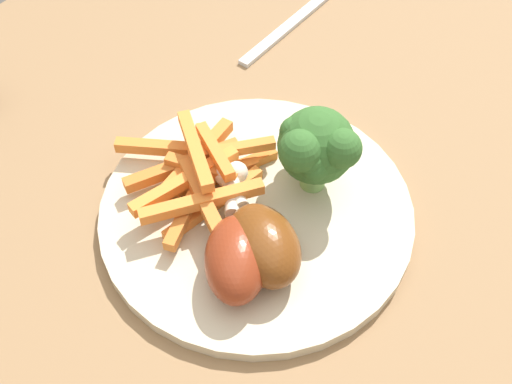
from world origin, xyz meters
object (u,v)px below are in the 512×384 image
object	(u,v)px
broccoli_floret_middle	(315,147)
fork	(295,20)
dining_table	(243,272)
chicken_drumstick_far	(236,252)
chicken_drumstick_near	(261,241)
dinner_plate	(256,211)
broccoli_floret_front	(315,144)
carrot_fries_pile	(199,173)

from	to	relation	value
broccoli_floret_middle	fork	size ratio (longest dim) A/B	0.42
dining_table	fork	xyz separation A→B (m)	(-0.25, -0.10, 0.11)
chicken_drumstick_far	chicken_drumstick_near	bearing A→B (deg)	152.58
dinner_plate	broccoli_floret_middle	xyz separation A→B (m)	(-0.04, 0.03, 0.06)
broccoli_floret_front	chicken_drumstick_near	size ratio (longest dim) A/B	0.46
broccoli_floret_front	chicken_drumstick_far	world-z (taller)	broccoli_floret_front
dinner_plate	chicken_drumstick_near	size ratio (longest dim) A/B	2.16
broccoli_floret_middle	carrot_fries_pile	xyz separation A→B (m)	(0.05, -0.08, -0.03)
chicken_drumstick_far	broccoli_floret_front	bearing A→B (deg)	-178.08
dining_table	dinner_plate	world-z (taller)	dinner_plate
carrot_fries_pile	chicken_drumstick_far	distance (m)	0.09
broccoli_floret_front	chicken_drumstick_far	size ratio (longest dim) A/B	0.46
chicken_drumstick_near	carrot_fries_pile	bearing A→B (deg)	-108.95
fork	dining_table	bearing A→B (deg)	-154.83
dinner_plate	broccoli_floret_front	bearing A→B (deg)	163.70
dining_table	dinner_plate	bearing A→B (deg)	88.51
dining_table	carrot_fries_pile	bearing A→B (deg)	-74.51
broccoli_floret_front	broccoli_floret_middle	xyz separation A→B (m)	(0.02, 0.01, 0.01)
carrot_fries_pile	fork	size ratio (longest dim) A/B	0.75
broccoli_floret_middle	carrot_fries_pile	distance (m)	0.10
dining_table	fork	distance (m)	0.29
fork	dinner_plate	bearing A→B (deg)	-151.67
chicken_drumstick_near	fork	world-z (taller)	chicken_drumstick_near
dining_table	chicken_drumstick_far	world-z (taller)	chicken_drumstick_far
chicken_drumstick_near	chicken_drumstick_far	bearing A→B (deg)	-27.42
dining_table	broccoli_floret_front	distance (m)	0.17
dinner_plate	carrot_fries_pile	distance (m)	0.06
broccoli_floret_front	chicken_drumstick_near	distance (m)	0.10
dining_table	broccoli_floret_middle	distance (m)	0.18
carrot_fries_pile	chicken_drumstick_near	size ratio (longest dim) A/B	1.18
dinner_plate	carrot_fries_pile	size ratio (longest dim) A/B	1.83
dinner_plate	broccoli_floret_middle	world-z (taller)	broccoli_floret_middle
dinner_plate	chicken_drumstick_near	distance (m)	0.06
carrot_fries_pile	chicken_drumstick_far	size ratio (longest dim) A/B	1.16
broccoli_floret_middle	chicken_drumstick_near	world-z (taller)	broccoli_floret_middle
broccoli_floret_front	carrot_fries_pile	size ratio (longest dim) A/B	0.39
chicken_drumstick_far	fork	xyz separation A→B (m)	(-0.30, -0.14, -0.03)
broccoli_floret_middle	chicken_drumstick_far	distance (m)	0.10
dining_table	chicken_drumstick_near	distance (m)	0.15
broccoli_floret_front	fork	size ratio (longest dim) A/B	0.30
carrot_fries_pile	fork	xyz separation A→B (m)	(-0.26, -0.07, -0.03)
carrot_fries_pile	dinner_plate	bearing A→B (deg)	100.24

